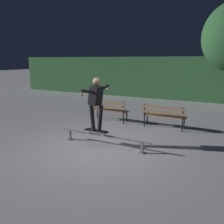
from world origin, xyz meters
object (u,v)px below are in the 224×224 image
Objects in this scene: skateboarder at (96,100)px; park_bench_leftmost at (109,109)px; park_bench_left_center at (164,114)px; skateboard at (96,131)px; grind_rail at (103,137)px.

skateboarder is 2.82m from park_bench_leftmost.
park_bench_left_center is (1.35, 2.54, -0.82)m from skateboarder.
park_bench_left_center is at bearing 61.87° from skateboard.
skateboard is at bearing -118.13° from park_bench_left_center.
skateboarder reaches higher than park_bench_leftmost.
skateboard is 0.49× the size of park_bench_leftmost.
skateboard reaches higher than grind_rail.
park_bench_left_center reaches higher than skateboard.
skateboard is 0.49× the size of park_bench_left_center.
grind_rail is 1.11m from skateboarder.
grind_rail is 3.72× the size of skateboard.
skateboarder is (-0.23, -0.00, 1.08)m from grind_rail.
skateboarder is 0.97× the size of park_bench_left_center.
park_bench_left_center is at bearing 61.92° from skateboarder.
skateboarder is at bearing -118.08° from park_bench_left_center.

